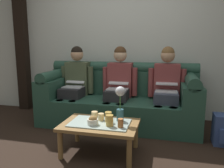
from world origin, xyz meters
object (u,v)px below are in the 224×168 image
Objects in this scene: coffee_table at (100,127)px; cup_far_center at (121,123)px; cup_near_right at (101,117)px; flower_vase at (120,101)px; person_left at (75,81)px; couch at (119,101)px; cup_near_left at (110,120)px; cup_far_right at (108,117)px; snack_bowl at (93,121)px; person_right at (167,85)px; cup_far_left at (95,115)px; person_middle at (119,83)px.

coffee_table is 9.09× the size of cup_far_center.
flower_vase is at bearing 7.04° from cup_near_right.
coffee_table is 0.38m from flower_vase.
coffee_table is at bearing -55.01° from person_left.
couch reaches higher than cup_near_left.
person_left reaches higher than cup_far_right.
couch is 1.01m from cup_far_right.
person_left is at bearing 124.99° from coffee_table.
cup_near_right is at bearing 75.27° from snack_bowl.
couch reaches higher than snack_bowl.
person_right is 1.21m from cup_far_right.
person_right is 12.79× the size of cup_far_center.
person_left is 14.77× the size of cup_far_left.
cup_far_center is at bearing -112.39° from person_right.
cup_far_left is (-0.32, 0.02, -0.20)m from flower_vase.
coffee_table is at bearing -50.86° from cup_far_left.
person_middle reaches higher than cup_far_center.
person_middle is 1.19m from cup_far_center.
person_right is at bearing 52.36° from cup_near_right.
cup_far_right is at bearing -50.67° from person_left.
couch is at bearing 0.33° from person_left.
person_right is 9.93× the size of cup_near_left.
coffee_table is 0.20m from cup_near_left.
person_left is 1.31m from cup_far_right.
person_right reaches higher than cup_far_right.
cup_near_right is at bearing -90.56° from person_middle.
cup_near_left is at bearing -111.81° from flower_vase.
cup_far_left is (-0.10, -0.92, 0.04)m from couch.
couch is at bearing 102.93° from flower_vase.
coffee_table is (0.73, -1.04, -0.34)m from person_left.
cup_far_center is at bearing -31.10° from cup_far_left.
couch is 30.52× the size of cup_near_right.
cup_far_left is 0.22m from cup_far_right.
snack_bowl reaches higher than coffee_table.
cup_far_left reaches higher than cup_near_right.
flower_vase is 4.93× the size of cup_far_left.
person_right reaches higher than cup_near_right.
person_middle is 1.03m from cup_far_right.
flower_vase is at bearing 30.33° from cup_far_right.
cup_far_center is (0.32, -0.01, 0.00)m from snack_bowl.
person_left reaches higher than cup_far_center.
person_middle reaches higher than cup_near_right.
snack_bowl is at bearing -92.73° from couch.
person_middle is 1.15m from snack_bowl.
snack_bowl reaches higher than cup_far_left.
snack_bowl is 1.53× the size of cup_near_right.
cup_near_right reaches higher than coffee_table.
person_left is 1.32m from coffee_table.
person_middle is 1.15m from cup_near_left.
cup_far_center is 0.22m from cup_far_right.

